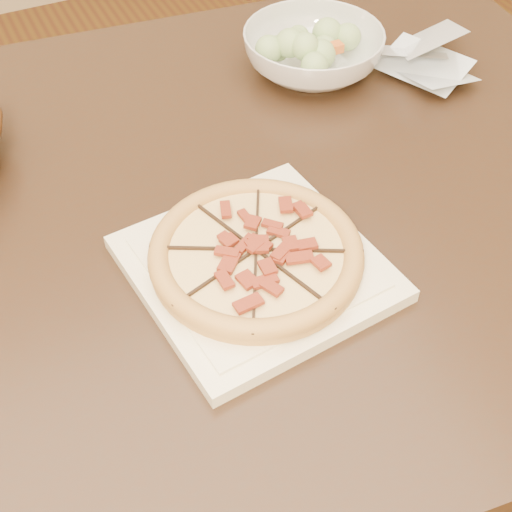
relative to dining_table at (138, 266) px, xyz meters
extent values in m
cube|color=#411F0F|center=(0.12, 0.14, -0.67)|extent=(4.00, 4.00, 0.02)
cube|color=black|center=(0.00, 0.00, 0.07)|extent=(1.62, 1.14, 0.04)
cylinder|color=black|center=(0.68, 0.41, -0.30)|extent=(0.07, 0.07, 0.71)
cube|color=#EDE5C0|center=(0.10, -0.16, 0.10)|extent=(0.29, 0.29, 0.02)
cube|color=#EDE5C0|center=(0.10, -0.16, 0.11)|extent=(0.25, 0.25, 0.00)
cylinder|color=#B8823F|center=(0.10, -0.16, 0.12)|extent=(0.25, 0.25, 0.01)
torus|color=#B8823F|center=(0.10, -0.16, 0.13)|extent=(0.25, 0.25, 0.02)
cylinder|color=#FFF18E|center=(0.10, -0.16, 0.13)|extent=(0.20, 0.20, 0.01)
cube|color=black|center=(0.10, -0.16, 0.13)|extent=(0.08, 0.24, 0.01)
cube|color=black|center=(0.10, -0.16, 0.13)|extent=(0.22, 0.12, 0.01)
cube|color=black|center=(0.10, -0.16, 0.13)|extent=(0.24, 0.08, 0.01)
cube|color=black|center=(0.10, -0.16, 0.13)|extent=(0.12, 0.22, 0.01)
cube|color=maroon|center=(0.12, -0.15, 0.13)|extent=(0.03, 0.02, 0.00)
cube|color=maroon|center=(0.14, -0.14, 0.13)|extent=(0.03, 0.02, 0.00)
cube|color=maroon|center=(0.15, -0.12, 0.13)|extent=(0.03, 0.03, 0.00)
cube|color=maroon|center=(0.12, -0.14, 0.13)|extent=(0.03, 0.03, 0.00)
cube|color=maroon|center=(0.12, -0.11, 0.13)|extent=(0.02, 0.03, 0.00)
cube|color=maroon|center=(0.12, -0.09, 0.13)|extent=(0.02, 0.03, 0.00)
cube|color=maroon|center=(0.10, -0.13, 0.13)|extent=(0.01, 0.02, 0.00)
cube|color=maroon|center=(0.09, -0.10, 0.13)|extent=(0.02, 0.03, 0.00)
cube|color=maroon|center=(0.07, -0.09, 0.13)|extent=(0.02, 0.03, 0.00)
cube|color=maroon|center=(0.08, -0.13, 0.13)|extent=(0.03, 0.03, 0.00)
cube|color=maroon|center=(0.06, -0.12, 0.13)|extent=(0.03, 0.03, 0.00)
cube|color=maroon|center=(0.08, -0.15, 0.13)|extent=(0.03, 0.02, 0.00)
cube|color=maroon|center=(0.06, -0.14, 0.13)|extent=(0.03, 0.02, 0.00)
cube|color=maroon|center=(0.04, -0.15, 0.13)|extent=(0.03, 0.02, 0.00)
cube|color=maroon|center=(0.07, -0.16, 0.13)|extent=(0.03, 0.02, 0.00)
cube|color=maroon|center=(0.05, -0.17, 0.13)|extent=(0.03, 0.02, 0.00)
cube|color=maroon|center=(0.04, -0.20, 0.13)|extent=(0.03, 0.02, 0.00)
cube|color=maroon|center=(0.08, -0.18, 0.13)|extent=(0.03, 0.03, 0.00)
cube|color=maroon|center=(0.07, -0.21, 0.13)|extent=(0.03, 0.03, 0.00)
cube|color=maroon|center=(0.09, -0.18, 0.13)|extent=(0.02, 0.03, 0.00)
cube|color=maroon|center=(0.09, -0.20, 0.13)|extent=(0.02, 0.03, 0.00)
cube|color=maroon|center=(0.10, -0.22, 0.13)|extent=(0.01, 0.02, 0.00)
cube|color=maroon|center=(0.11, -0.18, 0.13)|extent=(0.02, 0.03, 0.00)
cube|color=maroon|center=(0.12, -0.20, 0.13)|extent=(0.02, 0.03, 0.00)
cube|color=maroon|center=(0.15, -0.22, 0.13)|extent=(0.03, 0.03, 0.00)
cube|color=maroon|center=(0.13, -0.18, 0.13)|extent=(0.03, 0.03, 0.00)
cube|color=maroon|center=(0.15, -0.19, 0.13)|extent=(0.03, 0.02, 0.00)
cube|color=maroon|center=(0.18, -0.18, 0.13)|extent=(0.03, 0.02, 0.00)
cube|color=maroon|center=(0.14, -0.16, 0.13)|extent=(0.03, 0.02, 0.00)
cube|color=maroon|center=(0.17, -0.15, 0.13)|extent=(0.03, 0.02, 0.00)
imported|color=silver|center=(0.38, 0.20, 0.13)|extent=(0.22, 0.22, 0.07)
sphere|color=#A3C46F|center=(0.38, 0.20, 0.18)|extent=(0.04, 0.04, 0.04)
sphere|color=#A3C46F|center=(0.40, 0.21, 0.18)|extent=(0.04, 0.04, 0.04)
sphere|color=#A3C46F|center=(0.40, 0.23, 0.18)|extent=(0.04, 0.04, 0.04)
sphere|color=#A3C46F|center=(0.38, 0.21, 0.18)|extent=(0.04, 0.04, 0.04)
sphere|color=#A3C46F|center=(0.37, 0.23, 0.18)|extent=(0.04, 0.04, 0.04)
sphere|color=#A3C46F|center=(0.38, 0.20, 0.18)|extent=(0.04, 0.04, 0.04)
sphere|color=#A3C46F|center=(0.36, 0.21, 0.18)|extent=(0.04, 0.04, 0.04)
sphere|color=#A3C46F|center=(0.33, 0.20, 0.18)|extent=(0.04, 0.04, 0.04)
sphere|color=#A3C46F|center=(0.36, 0.19, 0.18)|extent=(0.04, 0.04, 0.04)
sphere|color=#A3C46F|center=(0.36, 0.17, 0.18)|extent=(0.04, 0.04, 0.04)
sphere|color=#A3C46F|center=(0.38, 0.19, 0.18)|extent=(0.04, 0.04, 0.04)
sphere|color=#A3C46F|center=(0.38, 0.17, 0.18)|extent=(0.04, 0.04, 0.04)
sphere|color=#A3C46F|center=(0.41, 0.16, 0.18)|extent=(0.04, 0.04, 0.04)
sphere|color=#A3C46F|center=(0.39, 0.19, 0.18)|extent=(0.04, 0.04, 0.04)
cube|color=#CA5E20|center=(0.40, 0.22, 0.17)|extent=(0.02, 0.02, 0.01)
cube|color=#CA5E20|center=(0.35, 0.18, 0.17)|extent=(0.02, 0.02, 0.01)
camera|label=1|loc=(-0.15, -0.67, 0.72)|focal=50.00mm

